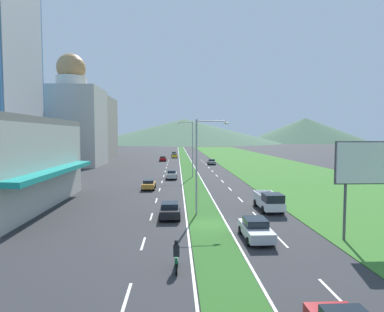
# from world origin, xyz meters

# --- Properties ---
(ground_plane) EXTENTS (600.00, 600.00, 0.00)m
(ground_plane) POSITION_xyz_m (0.00, 0.00, 0.00)
(ground_plane) COLOR #2D2D30
(grass_median) EXTENTS (3.20, 240.00, 0.06)m
(grass_median) POSITION_xyz_m (0.00, 60.00, 0.03)
(grass_median) COLOR #2D6023
(grass_median) RESTS_ON ground_plane
(grass_verge_right) EXTENTS (24.00, 240.00, 0.06)m
(grass_verge_right) POSITION_xyz_m (20.60, 60.00, 0.03)
(grass_verge_right) COLOR #387028
(grass_verge_right) RESTS_ON ground_plane
(lane_dash_left_1) EXTENTS (0.16, 2.80, 0.01)m
(lane_dash_left_1) POSITION_xyz_m (-5.10, -12.30, 0.01)
(lane_dash_left_1) COLOR silver
(lane_dash_left_1) RESTS_ON ground_plane
(lane_dash_left_2) EXTENTS (0.16, 2.80, 0.01)m
(lane_dash_left_2) POSITION_xyz_m (-5.10, -4.59, 0.01)
(lane_dash_left_2) COLOR silver
(lane_dash_left_2) RESTS_ON ground_plane
(lane_dash_left_3) EXTENTS (0.16, 2.80, 0.01)m
(lane_dash_left_3) POSITION_xyz_m (-5.10, 3.11, 0.01)
(lane_dash_left_3) COLOR silver
(lane_dash_left_3) RESTS_ON ground_plane
(lane_dash_left_4) EXTENTS (0.16, 2.80, 0.01)m
(lane_dash_left_4) POSITION_xyz_m (-5.10, 10.82, 0.01)
(lane_dash_left_4) COLOR silver
(lane_dash_left_4) RESTS_ON ground_plane
(lane_dash_left_5) EXTENTS (0.16, 2.80, 0.01)m
(lane_dash_left_5) POSITION_xyz_m (-5.10, 18.52, 0.01)
(lane_dash_left_5) COLOR silver
(lane_dash_left_5) RESTS_ON ground_plane
(lane_dash_left_6) EXTENTS (0.16, 2.80, 0.01)m
(lane_dash_left_6) POSITION_xyz_m (-5.10, 26.23, 0.01)
(lane_dash_left_6) COLOR silver
(lane_dash_left_6) RESTS_ON ground_plane
(lane_dash_left_7) EXTENTS (0.16, 2.80, 0.01)m
(lane_dash_left_7) POSITION_xyz_m (-5.10, 33.93, 0.01)
(lane_dash_left_7) COLOR silver
(lane_dash_left_7) RESTS_ON ground_plane
(lane_dash_left_8) EXTENTS (0.16, 2.80, 0.01)m
(lane_dash_left_8) POSITION_xyz_m (-5.10, 41.64, 0.01)
(lane_dash_left_8) COLOR silver
(lane_dash_left_8) RESTS_ON ground_plane
(lane_dash_left_9) EXTENTS (0.16, 2.80, 0.01)m
(lane_dash_left_9) POSITION_xyz_m (-5.10, 49.34, 0.01)
(lane_dash_left_9) COLOR silver
(lane_dash_left_9) RESTS_ON ground_plane
(lane_dash_left_10) EXTENTS (0.16, 2.80, 0.01)m
(lane_dash_left_10) POSITION_xyz_m (-5.10, 57.05, 0.01)
(lane_dash_left_10) COLOR silver
(lane_dash_left_10) RESTS_ON ground_plane
(lane_dash_left_11) EXTENTS (0.16, 2.80, 0.01)m
(lane_dash_left_11) POSITION_xyz_m (-5.10, 64.75, 0.01)
(lane_dash_left_11) COLOR silver
(lane_dash_left_11) RESTS_ON ground_plane
(lane_dash_left_12) EXTENTS (0.16, 2.80, 0.01)m
(lane_dash_left_12) POSITION_xyz_m (-5.10, 72.46, 0.01)
(lane_dash_left_12) COLOR silver
(lane_dash_left_12) RESTS_ON ground_plane
(lane_dash_right_1) EXTENTS (0.16, 2.80, 0.01)m
(lane_dash_right_1) POSITION_xyz_m (5.10, -12.30, 0.01)
(lane_dash_right_1) COLOR silver
(lane_dash_right_1) RESTS_ON ground_plane
(lane_dash_right_2) EXTENTS (0.16, 2.80, 0.01)m
(lane_dash_right_2) POSITION_xyz_m (5.10, -4.59, 0.01)
(lane_dash_right_2) COLOR silver
(lane_dash_right_2) RESTS_ON ground_plane
(lane_dash_right_3) EXTENTS (0.16, 2.80, 0.01)m
(lane_dash_right_3) POSITION_xyz_m (5.10, 3.11, 0.01)
(lane_dash_right_3) COLOR silver
(lane_dash_right_3) RESTS_ON ground_plane
(lane_dash_right_4) EXTENTS (0.16, 2.80, 0.01)m
(lane_dash_right_4) POSITION_xyz_m (5.10, 10.82, 0.01)
(lane_dash_right_4) COLOR silver
(lane_dash_right_4) RESTS_ON ground_plane
(lane_dash_right_5) EXTENTS (0.16, 2.80, 0.01)m
(lane_dash_right_5) POSITION_xyz_m (5.10, 18.52, 0.01)
(lane_dash_right_5) COLOR silver
(lane_dash_right_5) RESTS_ON ground_plane
(lane_dash_right_6) EXTENTS (0.16, 2.80, 0.01)m
(lane_dash_right_6) POSITION_xyz_m (5.10, 26.23, 0.01)
(lane_dash_right_6) COLOR silver
(lane_dash_right_6) RESTS_ON ground_plane
(lane_dash_right_7) EXTENTS (0.16, 2.80, 0.01)m
(lane_dash_right_7) POSITION_xyz_m (5.10, 33.93, 0.01)
(lane_dash_right_7) COLOR silver
(lane_dash_right_7) RESTS_ON ground_plane
(lane_dash_right_8) EXTENTS (0.16, 2.80, 0.01)m
(lane_dash_right_8) POSITION_xyz_m (5.10, 41.64, 0.01)
(lane_dash_right_8) COLOR silver
(lane_dash_right_8) RESTS_ON ground_plane
(lane_dash_right_9) EXTENTS (0.16, 2.80, 0.01)m
(lane_dash_right_9) POSITION_xyz_m (5.10, 49.34, 0.01)
(lane_dash_right_9) COLOR silver
(lane_dash_right_9) RESTS_ON ground_plane
(lane_dash_right_10) EXTENTS (0.16, 2.80, 0.01)m
(lane_dash_right_10) POSITION_xyz_m (5.10, 57.05, 0.01)
(lane_dash_right_10) COLOR silver
(lane_dash_right_10) RESTS_ON ground_plane
(lane_dash_right_11) EXTENTS (0.16, 2.80, 0.01)m
(lane_dash_right_11) POSITION_xyz_m (5.10, 64.75, 0.01)
(lane_dash_right_11) COLOR silver
(lane_dash_right_11) RESTS_ON ground_plane
(lane_dash_right_12) EXTENTS (0.16, 2.80, 0.01)m
(lane_dash_right_12) POSITION_xyz_m (5.10, 72.46, 0.01)
(lane_dash_right_12) COLOR silver
(lane_dash_right_12) RESTS_ON ground_plane
(edge_line_median_left) EXTENTS (0.16, 240.00, 0.01)m
(edge_line_median_left) POSITION_xyz_m (-1.75, 60.00, 0.01)
(edge_line_median_left) COLOR silver
(edge_line_median_left) RESTS_ON ground_plane
(edge_line_median_right) EXTENTS (0.16, 240.00, 0.01)m
(edge_line_median_right) POSITION_xyz_m (1.75, 60.00, 0.01)
(edge_line_median_right) COLOR silver
(edge_line_median_right) RESTS_ON ground_plane
(domed_building) EXTENTS (14.61, 14.61, 28.08)m
(domed_building) POSITION_xyz_m (-28.95, 55.81, 11.28)
(domed_building) COLOR #B7B2A8
(domed_building) RESTS_ON ground_plane
(midrise_colored) EXTENTS (17.56, 17.56, 20.71)m
(midrise_colored) POSITION_xyz_m (-33.65, 87.60, 10.36)
(midrise_colored) COLOR #9E9384
(midrise_colored) RESTS_ON ground_plane
(hill_far_left) EXTENTS (162.29, 162.29, 28.54)m
(hill_far_left) POSITION_xyz_m (-117.83, 287.18, 14.27)
(hill_far_left) COLOR #516B56
(hill_far_left) RESTS_ON ground_plane
(hill_far_center) EXTENTS (180.89, 180.89, 22.82)m
(hill_far_center) POSITION_xyz_m (5.11, 280.23, 11.41)
(hill_far_center) COLOR #47664C
(hill_far_center) RESTS_ON ground_plane
(hill_far_right) EXTENTS (125.59, 125.59, 25.11)m
(hill_far_right) POSITION_xyz_m (129.57, 298.76, 12.55)
(hill_far_right) COLOR #47664C
(hill_far_right) RESTS_ON ground_plane
(street_lamp_near) EXTENTS (3.30, 0.28, 9.36)m
(street_lamp_near) POSITION_xyz_m (-0.35, 3.67, 5.42)
(street_lamp_near) COLOR #99999E
(street_lamp_near) RESTS_ON ground_plane
(street_lamp_mid) EXTENTS (2.97, 0.42, 10.31)m
(street_lamp_mid) POSITION_xyz_m (0.02, 32.06, 5.87)
(street_lamp_mid) COLOR #99999E
(street_lamp_mid) RESTS_ON ground_plane
(billboard_roadside) EXTENTS (5.27, 0.28, 7.42)m
(billboard_roadside) POSITION_xyz_m (11.54, -4.73, 5.51)
(billboard_roadside) COLOR #4C4C51
(billboard_roadside) RESTS_ON ground_plane
(car_0) EXTENTS (1.87, 4.17, 1.37)m
(car_0) POSITION_xyz_m (-6.68, 18.95, 0.72)
(car_0) COLOR #C6842D
(car_0) RESTS_ON ground_plane
(car_1) EXTENTS (1.86, 4.42, 1.50)m
(car_1) POSITION_xyz_m (-3.58, 94.05, 0.76)
(car_1) COLOR slate
(car_1) RESTS_ON ground_plane
(car_2) EXTENTS (2.01, 4.47, 1.46)m
(car_2) POSITION_xyz_m (-6.71, 69.27, 0.76)
(car_2) COLOR maroon
(car_2) RESTS_ON ground_plane
(car_3) EXTENTS (1.90, 4.12, 1.49)m
(car_3) POSITION_xyz_m (-3.28, 82.46, 0.77)
(car_3) COLOR yellow
(car_3) RESTS_ON ground_plane
(car_4) EXTENTS (1.96, 4.21, 1.48)m
(car_4) POSITION_xyz_m (-3.30, 2.66, 0.76)
(car_4) COLOR black
(car_4) RESTS_ON ground_plane
(car_5) EXTENTS (1.87, 4.21, 1.53)m
(car_5) POSITION_xyz_m (-3.53, 29.83, 0.79)
(car_5) COLOR #B2B2B7
(car_5) RESTS_ON ground_plane
(car_6) EXTENTS (2.01, 4.54, 1.57)m
(car_6) POSITION_xyz_m (3.29, -4.03, 0.79)
(car_6) COLOR #B2B2B7
(car_6) RESTS_ON ground_plane
(car_7) EXTENTS (1.99, 4.05, 1.42)m
(car_7) POSITION_xyz_m (6.65, 57.37, 0.73)
(car_7) COLOR slate
(car_7) RESTS_ON ground_plane
(pickup_truck_0) EXTENTS (2.18, 5.40, 2.00)m
(pickup_truck_0) POSITION_xyz_m (6.93, 5.00, 0.98)
(pickup_truck_0) COLOR silver
(pickup_truck_0) RESTS_ON ground_plane
(motorcycle_rider) EXTENTS (0.36, 2.00, 1.80)m
(motorcycle_rider) POSITION_xyz_m (-2.69, -9.30, 0.75)
(motorcycle_rider) COLOR black
(motorcycle_rider) RESTS_ON ground_plane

